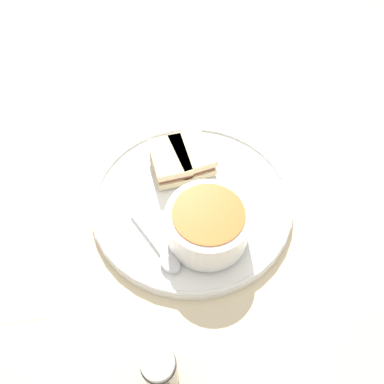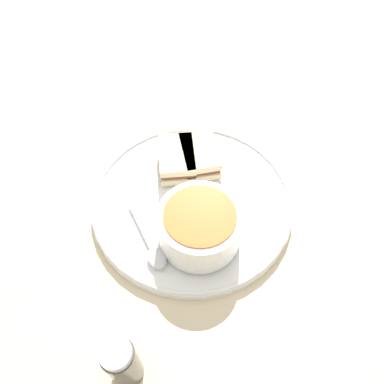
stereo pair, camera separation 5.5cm
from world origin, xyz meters
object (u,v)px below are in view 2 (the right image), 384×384
(soup_bowl, at_px, (200,226))
(sandwich_half_far, at_px, (177,159))
(sandwich_half_near, at_px, (200,155))
(spoon, at_px, (154,253))
(salt_shaker, at_px, (123,363))

(soup_bowl, height_order, sandwich_half_far, soup_bowl)
(sandwich_half_near, height_order, sandwich_half_far, same)
(spoon, relative_size, sandwich_half_far, 1.31)
(soup_bowl, distance_m, salt_shaker, 0.19)
(spoon, bearing_deg, sandwich_half_near, 131.96)
(salt_shaker, bearing_deg, soup_bowl, -42.66)
(spoon, distance_m, salt_shaker, 0.15)
(spoon, relative_size, sandwich_half_near, 1.38)
(spoon, bearing_deg, sandwich_half_far, 143.31)
(spoon, relative_size, salt_shaker, 1.17)
(soup_bowl, bearing_deg, spoon, 96.98)
(soup_bowl, bearing_deg, sandwich_half_far, -1.58)
(soup_bowl, height_order, spoon, soup_bowl)
(soup_bowl, distance_m, sandwich_half_far, 0.14)
(sandwich_half_far, distance_m, salt_shaker, 0.31)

